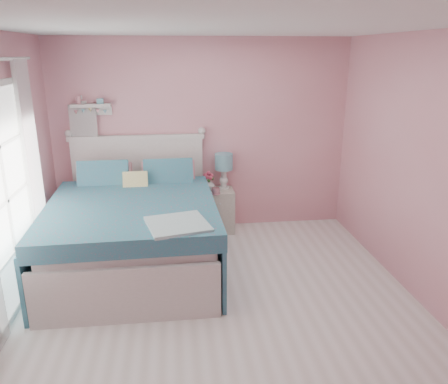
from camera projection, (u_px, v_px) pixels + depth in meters
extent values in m
plane|color=silver|center=(221.00, 312.00, 4.23)|extent=(4.50, 4.50, 0.00)
plane|color=pink|center=(203.00, 137.00, 5.96)|extent=(4.00, 0.00, 4.00)
plane|color=pink|center=(285.00, 347.00, 1.70)|extent=(4.00, 0.00, 4.00)
plane|color=pink|center=(434.00, 176.00, 4.06)|extent=(0.00, 4.50, 4.50)
plane|color=white|center=(221.00, 25.00, 3.43)|extent=(4.50, 4.50, 0.00)
cube|color=silver|center=(135.00, 247.00, 5.05)|extent=(1.75, 2.29, 0.49)
cube|color=silver|center=(134.00, 221.00, 4.95)|extent=(1.69, 2.22, 0.16)
cube|color=silver|center=(140.00, 186.00, 6.00)|extent=(1.74, 0.07, 1.29)
cube|color=silver|center=(137.00, 137.00, 5.80)|extent=(1.80, 0.09, 0.06)
cube|color=silver|center=(126.00, 296.00, 3.98)|extent=(1.74, 0.06, 0.56)
cube|color=teal|center=(132.00, 211.00, 4.76)|extent=(1.87, 2.03, 0.18)
cube|color=pink|center=(105.00, 179.00, 5.59)|extent=(0.69, 0.29, 0.43)
cube|color=pink|center=(169.00, 177.00, 5.68)|extent=(0.69, 0.29, 0.43)
cube|color=#CCBC59|center=(136.00, 184.00, 5.37)|extent=(0.31, 0.22, 0.31)
cube|color=beige|center=(218.00, 210.00, 6.08)|extent=(0.41, 0.39, 0.60)
cube|color=silver|center=(220.00, 203.00, 5.85)|extent=(0.35, 0.02, 0.16)
sphere|color=white|center=(220.00, 204.00, 5.83)|extent=(0.03, 0.03, 0.03)
cylinder|color=white|center=(224.00, 187.00, 6.07)|extent=(0.16, 0.16, 0.02)
cylinder|color=white|center=(224.00, 178.00, 6.03)|extent=(0.08, 0.08, 0.27)
cylinder|color=#70ACBB|center=(224.00, 162.00, 5.96)|extent=(0.24, 0.24, 0.22)
imported|color=silver|center=(209.00, 184.00, 5.94)|extent=(0.21, 0.21, 0.17)
imported|color=#BC7E88|center=(216.00, 191.00, 5.81)|extent=(0.11, 0.11, 0.09)
sphere|color=#C64360|center=(208.00, 173.00, 5.89)|extent=(0.06, 0.06, 0.06)
sphere|color=#C64360|center=(211.00, 176.00, 5.93)|extent=(0.06, 0.06, 0.06)
sphere|color=#C64360|center=(206.00, 175.00, 5.91)|extent=(0.06, 0.06, 0.06)
sphere|color=#C64360|center=(210.00, 178.00, 5.88)|extent=(0.06, 0.06, 0.06)
sphere|color=#C64360|center=(206.00, 177.00, 5.89)|extent=(0.06, 0.06, 0.06)
cube|color=silver|center=(91.00, 105.00, 5.58)|extent=(0.50, 0.14, 0.04)
cube|color=silver|center=(92.00, 110.00, 5.66)|extent=(0.50, 0.03, 0.12)
cylinder|color=#D18C99|center=(78.00, 100.00, 5.55)|extent=(0.06, 0.06, 0.10)
cube|color=#70ACBB|center=(100.00, 101.00, 5.58)|extent=(0.08, 0.06, 0.07)
cube|color=white|center=(84.00, 133.00, 5.69)|extent=(0.34, 0.03, 0.72)
cube|color=silver|center=(22.00, 300.00, 4.38)|extent=(0.04, 1.32, 0.06)
cube|color=silver|center=(27.00, 185.00, 4.66)|extent=(0.04, 0.06, 2.10)
cube|color=white|center=(6.00, 201.00, 4.05)|extent=(0.02, 1.20, 2.04)
cube|color=white|center=(34.00, 170.00, 4.73)|extent=(0.04, 0.40, 2.32)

